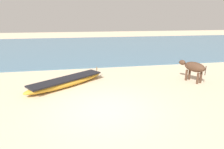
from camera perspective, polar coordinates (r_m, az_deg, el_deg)
ground at (r=7.22m, az=-2.06°, el=-10.57°), size 80.00×80.00×0.00m
sea_water at (r=22.75m, az=-8.19°, el=8.29°), size 60.00×20.00×0.08m
fishing_boat_1 at (r=9.80m, az=-13.29°, el=-2.09°), size 4.03×3.23×0.61m
cow_adult_dark at (r=10.96m, az=23.15°, el=1.95°), size 0.91×1.60×1.07m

